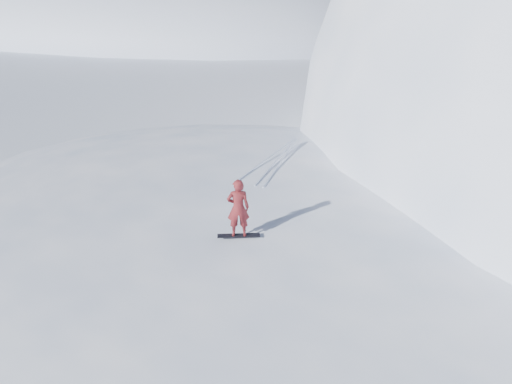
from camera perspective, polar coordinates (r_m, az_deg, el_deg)
ground at (r=17.36m, az=-2.73°, el=-10.71°), size 400.00×400.00×0.00m
near_ridge at (r=19.08m, az=4.96°, el=-7.23°), size 36.00×28.00×4.80m
far_ridge_a at (r=106.51m, az=-15.94°, el=18.20°), size 120.00×70.00×28.00m
far_ridge_c at (r=131.15m, az=11.36°, el=19.64°), size 140.00×90.00×36.00m
wind_bumps at (r=19.09m, az=-0.45°, el=-7.11°), size 16.00×14.40×1.00m
snowboard at (r=15.43m, az=-2.00°, el=-4.99°), size 1.21×0.97×0.02m
snowboarder at (r=14.99m, az=-2.05°, el=-1.85°), size 0.81×0.76×1.86m
vapor_plume at (r=77.14m, az=-19.83°, el=15.64°), size 10.64×8.51×7.45m
board_tracks at (r=21.54m, az=2.31°, el=3.86°), size 1.83×5.97×0.04m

